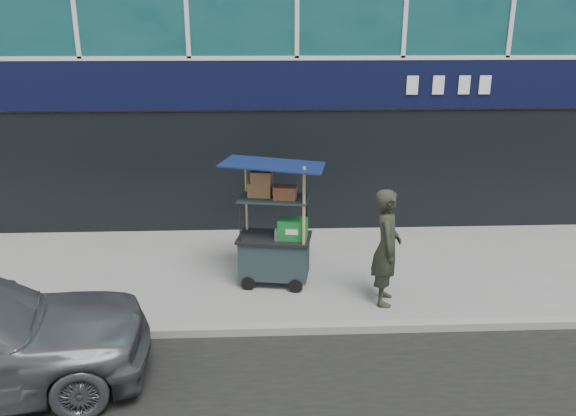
{
  "coord_description": "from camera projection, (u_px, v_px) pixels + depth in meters",
  "views": [
    {
      "loc": [
        -0.64,
        -6.92,
        3.99
      ],
      "look_at": [
        -0.28,
        1.2,
        1.33
      ],
      "focal_mm": 35.0,
      "sensor_mm": 36.0,
      "label": 1
    }
  ],
  "objects": [
    {
      "name": "curb",
      "position": [
        313.0,
        328.0,
        7.63
      ],
      "size": [
        80.0,
        0.18,
        0.12
      ],
      "primitive_type": "cube",
      "color": "gray",
      "rests_on": "ground"
    },
    {
      "name": "vendor_cart",
      "position": [
        275.0,
        241.0,
        8.91
      ],
      "size": [
        1.68,
        1.31,
        2.06
      ],
      "rotation": [
        0.0,
        0.0,
        -0.17
      ],
      "color": "black",
      "rests_on": "ground"
    },
    {
      "name": "vendor_man",
      "position": [
        387.0,
        247.0,
        8.23
      ],
      "size": [
        0.54,
        0.71,
        1.77
      ],
      "primitive_type": "imported",
      "rotation": [
        0.0,
        0.0,
        1.38
      ],
      "color": "#262A1F",
      "rests_on": "ground"
    },
    {
      "name": "ground",
      "position": [
        312.0,
        325.0,
        7.84
      ],
      "size": [
        80.0,
        80.0,
        0.0
      ],
      "primitive_type": "plane",
      "color": "gray",
      "rests_on": "ground"
    }
  ]
}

